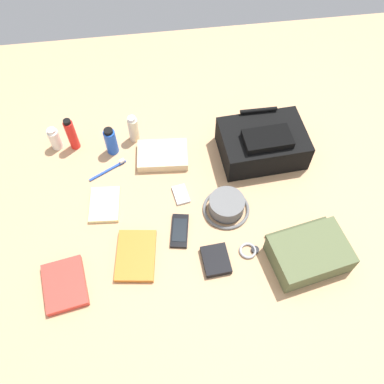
{
  "coord_description": "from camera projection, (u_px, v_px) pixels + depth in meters",
  "views": [
    {
      "loc": [
        -0.11,
        -0.83,
        1.35
      ],
      "look_at": [
        0.0,
        0.0,
        0.04
      ],
      "focal_mm": 38.96,
      "sensor_mm": 36.0,
      "label": 1
    }
  ],
  "objects": [
    {
      "name": "media_player",
      "position": [
        181.0,
        195.0,
        1.59
      ],
      "size": [
        0.06,
        0.09,
        0.01
      ],
      "color": "#B7B7BC",
      "rests_on": "ground_plane"
    },
    {
      "name": "toothbrush",
      "position": [
        110.0,
        169.0,
        1.65
      ],
      "size": [
        0.15,
        0.09,
        0.02
      ],
      "color": "blue",
      "rests_on": "ground_plane"
    },
    {
      "name": "paperback_novel",
      "position": [
        65.0,
        285.0,
        1.39
      ],
      "size": [
        0.16,
        0.2,
        0.03
      ],
      "color": "red",
      "rests_on": "ground_plane"
    },
    {
      "name": "sunscreen_spray",
      "position": [
        72.0,
        134.0,
        1.66
      ],
      "size": [
        0.04,
        0.04,
        0.16
      ],
      "color": "red",
      "rests_on": "ground_plane"
    },
    {
      "name": "wallet",
      "position": [
        216.0,
        260.0,
        1.44
      ],
      "size": [
        0.1,
        0.12,
        0.02
      ],
      "primitive_type": "cube",
      "rotation": [
        0.0,
        0.0,
        0.07
      ],
      "color": "black",
      "rests_on": "ground_plane"
    },
    {
      "name": "travel_guidebook",
      "position": [
        136.0,
        256.0,
        1.45
      ],
      "size": [
        0.16,
        0.21,
        0.02
      ],
      "color": "orange",
      "rests_on": "ground_plane"
    },
    {
      "name": "wristwatch",
      "position": [
        249.0,
        250.0,
        1.47
      ],
      "size": [
        0.07,
        0.06,
        0.01
      ],
      "color": "#99999E",
      "rests_on": "ground_plane"
    },
    {
      "name": "toothpaste_tube",
      "position": [
        55.0,
        139.0,
        1.68
      ],
      "size": [
        0.04,
        0.04,
        0.11
      ],
      "color": "white",
      "rests_on": "ground_plane"
    },
    {
      "name": "deodorant_spray",
      "position": [
        111.0,
        141.0,
        1.66
      ],
      "size": [
        0.05,
        0.05,
        0.13
      ],
      "color": "blue",
      "rests_on": "ground_plane"
    },
    {
      "name": "toiletry_pouch",
      "position": [
        309.0,
        253.0,
        1.42
      ],
      "size": [
        0.28,
        0.26,
        0.09
      ],
      "color": "#56603D",
      "rests_on": "ground_plane"
    },
    {
      "name": "cell_phone",
      "position": [
        180.0,
        231.0,
        1.51
      ],
      "size": [
        0.08,
        0.14,
        0.01
      ],
      "color": "black",
      "rests_on": "ground_plane"
    },
    {
      "name": "ground_plane",
      "position": [
        192.0,
        199.0,
        1.6
      ],
      "size": [
        2.64,
        2.02,
        0.02
      ],
      "primitive_type": "cube",
      "color": "tan",
      "rests_on": "ground"
    },
    {
      "name": "lotion_bottle",
      "position": [
        133.0,
        129.0,
        1.7
      ],
      "size": [
        0.04,
        0.04,
        0.13
      ],
      "color": "beige",
      "rests_on": "ground_plane"
    },
    {
      "name": "notepad",
      "position": [
        105.0,
        204.0,
        1.56
      ],
      "size": [
        0.12,
        0.16,
        0.02
      ],
      "primitive_type": "cube",
      "rotation": [
        0.0,
        0.0,
        -0.08
      ],
      "color": "beige",
      "rests_on": "ground_plane"
    },
    {
      "name": "bucket_hat",
      "position": [
        226.0,
        206.0,
        1.54
      ],
      "size": [
        0.18,
        0.18,
        0.06
      ],
      "color": "slate",
      "rests_on": "ground_plane"
    },
    {
      "name": "folded_towel",
      "position": [
        163.0,
        155.0,
        1.68
      ],
      "size": [
        0.21,
        0.16,
        0.04
      ],
      "primitive_type": "cube",
      "rotation": [
        0.0,
        0.0,
        -0.08
      ],
      "color": "beige",
      "rests_on": "ground_plane"
    },
    {
      "name": "backpack",
      "position": [
        262.0,
        143.0,
        1.65
      ],
      "size": [
        0.34,
        0.25,
        0.15
      ],
      "color": "black",
      "rests_on": "ground_plane"
    }
  ]
}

